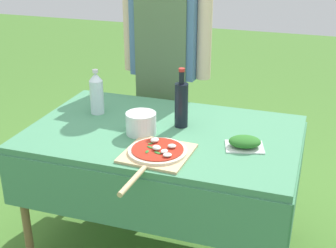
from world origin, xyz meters
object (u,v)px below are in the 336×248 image
oil_bottle (181,104)px  pizza_on_peel (157,153)px  herb_container (245,142)px  prep_table (163,144)px  water_bottle (97,93)px  person_cook (166,53)px  mixing_tub (141,123)px

oil_bottle → pizza_on_peel: bearing=-91.1°
herb_container → prep_table: bearing=171.6°
water_bottle → prep_table: bearing=-14.5°
prep_table → herb_container: 0.45m
oil_bottle → water_bottle: (-0.50, 0.03, -0.01)m
person_cook → herb_container: bearing=135.5°
person_cook → mixing_tub: person_cook is taller
water_bottle → mixing_tub: bearing=-28.3°
prep_table → person_cook: person_cook is taller
pizza_on_peel → mixing_tub: bearing=129.9°
pizza_on_peel → water_bottle: (-0.50, 0.39, 0.11)m
person_cook → mixing_tub: bearing=104.2°
pizza_on_peel → prep_table: bearing=105.6°
person_cook → water_bottle: bearing=75.4°
pizza_on_peel → water_bottle: bearing=144.5°
mixing_tub → person_cook: bearing=99.4°
person_cook → prep_table: bearing=112.5°
herb_container → mixing_tub: (-0.53, -0.01, 0.03)m
pizza_on_peel → water_bottle: water_bottle is taller
pizza_on_peel → oil_bottle: (0.01, 0.36, 0.11)m
pizza_on_peel → oil_bottle: 0.38m
pizza_on_peel → mixing_tub: mixing_tub is taller
person_cook → water_bottle: (-0.21, -0.59, -0.10)m
herb_container → mixing_tub: mixing_tub is taller
person_cook → herb_container: (0.66, -0.77, -0.19)m
person_cook → herb_container: 1.03m
oil_bottle → herb_container: size_ratio=1.50×
herb_container → water_bottle: bearing=168.5°
person_cook → pizza_on_peel: size_ratio=2.93×
oil_bottle → prep_table: bearing=-129.6°
water_bottle → pizza_on_peel: bearing=-38.3°
pizza_on_peel → water_bottle: 0.64m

